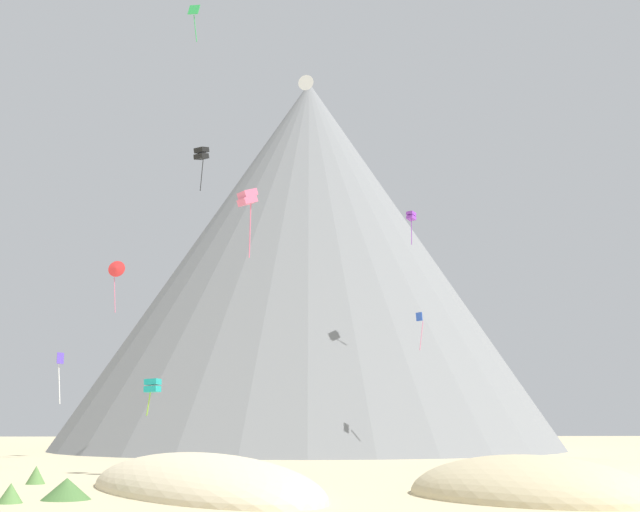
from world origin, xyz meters
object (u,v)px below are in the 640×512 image
Objects in this scene: kite_indigo_low at (60,368)px; kite_violet_mid at (411,216)px; bush_far_right at (36,475)px; kite_red_mid at (116,269)px; rock_massif at (315,270)px; kite_green_high at (194,13)px; bush_mid_center at (11,493)px; kite_black_high at (201,154)px; kite_white_high at (306,83)px; kite_rainbow_mid at (247,198)px; kite_blue_mid at (420,322)px; bush_low_patch at (67,489)px; kite_teal_low at (153,386)px.

kite_violet_mid is at bearing 44.31° from kite_indigo_low.
kite_violet_mid is at bearing 49.74° from bush_far_right.
kite_violet_mid is at bearing 9.52° from kite_red_mid.
rock_massif is 24.01× the size of kite_green_high.
bush_mid_center is 83.14m from rock_massif.
kite_black_high is 16.36m from kite_green_high.
kite_green_high is at bearing 70.53° from bush_far_right.
rock_massif is 39.34m from kite_white_high.
kite_green_high is at bearing 62.24° from kite_white_high.
kite_violet_mid is 2.16× the size of kite_white_high.
bush_far_right is at bearing -63.71° from kite_indigo_low.
kite_indigo_low is at bearing 101.50° from bush_far_right.
kite_green_high is (-5.78, 13.93, 21.67)m from kite_rainbow_mid.
kite_green_high reaches higher than bush_mid_center.
kite_indigo_low is at bearing -107.00° from kite_violet_mid.
rock_massif is at bearing -151.30° from kite_blue_mid.
kite_white_high is (17.07, 28.42, 38.25)m from bush_far_right.
kite_indigo_low is 41.16m from kite_violet_mid.
kite_red_mid is at bearing 99.16° from bush_low_patch.
kite_rainbow_mid is 1.29× the size of kite_blue_mid.
kite_green_high is at bearing 25.65° from kite_indigo_low.
bush_far_right is 0.49× the size of bush_low_patch.
rock_massif is (15.59, 75.56, 25.36)m from bush_low_patch.
kite_blue_mid is (22.96, 21.56, 7.35)m from kite_teal_low.
kite_green_high reaches higher than kite_rainbow_mid.
kite_black_high is at bearing -130.01° from kite_violet_mid.
kite_rainbow_mid is at bearing -75.63° from kite_violet_mid.
bush_mid_center is 0.30× the size of kite_green_high.
bush_mid_center is 0.01× the size of rock_massif.
bush_mid_center is 0.30× the size of kite_violet_mid.
kite_black_high is 1.93× the size of kite_teal_low.
kite_violet_mid is at bearing -73.91° from rock_massif.
kite_blue_mid is at bearing -151.78° from kite_black_high.
kite_green_high is (4.03, 29.47, 40.15)m from bush_mid_center.
kite_black_high is at bearing 1.75° from kite_white_high.
kite_white_high is at bearing 69.72° from bush_mid_center.
kite_white_high reaches higher than bush_mid_center.
kite_teal_low reaches higher than bush_mid_center.
bush_low_patch is at bearing -16.53° from kite_blue_mid.
bush_low_patch is 56.67m from kite_violet_mid.
kite_green_high is at bearing 86.01° from bush_low_patch.
kite_white_high is (-11.88, -5.77, 12.89)m from kite_violet_mid.
bush_low_patch is (2.09, 1.60, 0.06)m from bush_mid_center.
kite_green_high is 0.99× the size of kite_blue_mid.
kite_green_high reaches higher than kite_violet_mid.
bush_mid_center is 2.63m from bush_low_patch.
kite_green_high is (-13.64, -47.68, 14.73)m from rock_massif.
bush_mid_center is 48.21m from kite_red_mid.
kite_violet_mid is at bearing 100.01° from kite_green_high.
bush_mid_center is at bearing -76.72° from kite_violet_mid.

